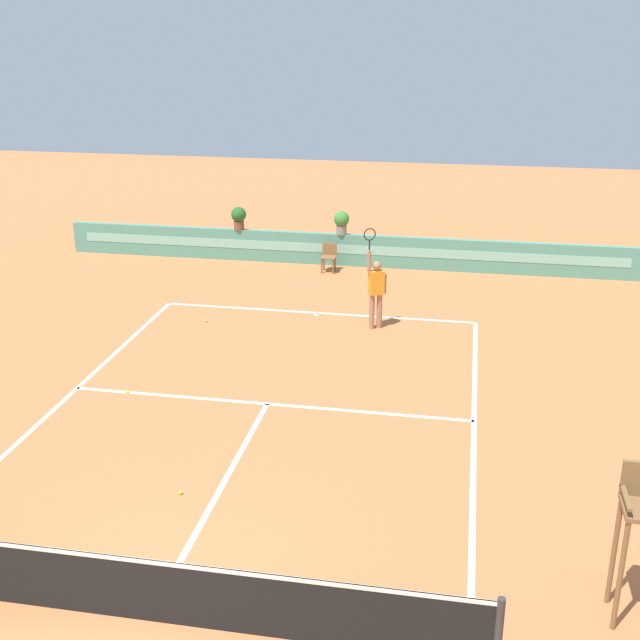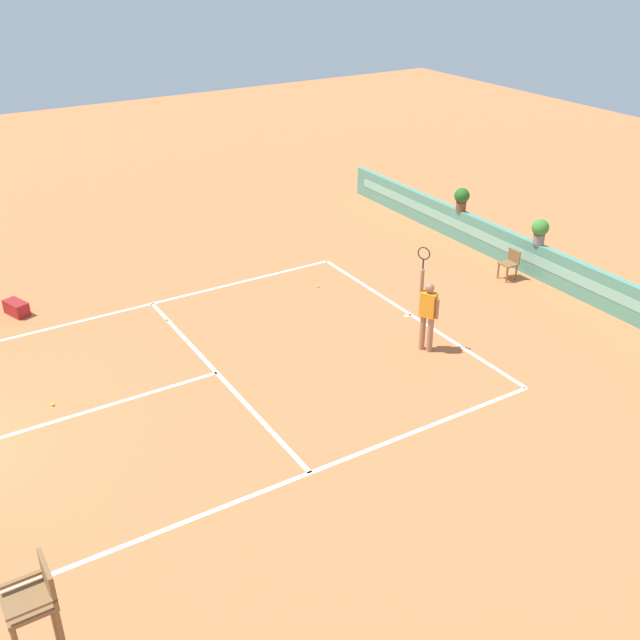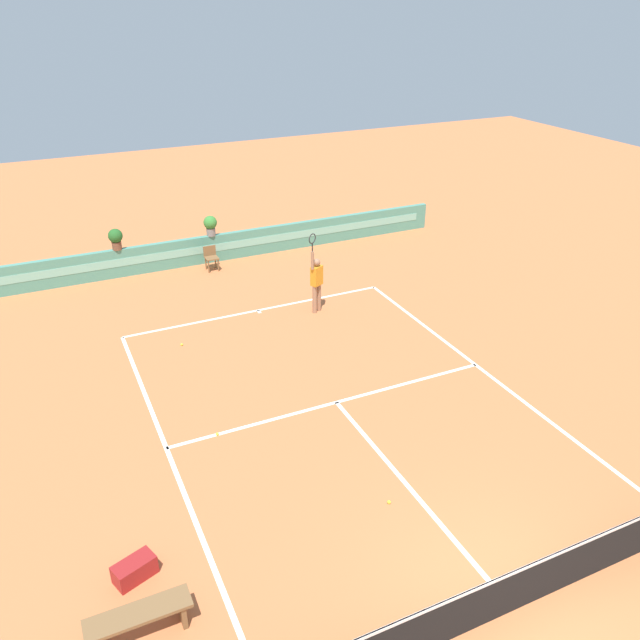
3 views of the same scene
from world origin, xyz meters
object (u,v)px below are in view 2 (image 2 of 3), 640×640
object	(u,v)px
ball_kid_chair	(510,263)
tennis_ball_mid_court	(167,320)
umpire_chair	(38,617)
potted_plant_left	(462,198)
potted_plant_centre	(540,230)
tennis_player	(428,310)
gear_bag	(16,308)
tennis_ball_near_baseline	(318,286)
tennis_ball_by_sideline	(53,405)

from	to	relation	value
ball_kid_chair	tennis_ball_mid_court	world-z (taller)	ball_kid_chair
umpire_chair	tennis_ball_mid_court	bearing A→B (deg)	150.74
potted_plant_left	potted_plant_centre	xyz separation A→B (m)	(3.29, 0.00, 0.00)
umpire_chair	tennis_player	size ratio (longest dim) A/B	0.83
gear_bag	potted_plant_centre	xyz separation A→B (m)	(5.27, 13.19, 1.23)
ball_kid_chair	potted_plant_centre	bearing A→B (deg)	69.99
umpire_chair	tennis_ball_near_baseline	size ratio (longest dim) A/B	31.47
umpire_chair	gear_bag	bearing A→B (deg)	170.42
umpire_chair	tennis_player	distance (m)	10.79
gear_bag	tennis_ball_mid_court	bearing A→B (deg)	53.02
potted_plant_left	gear_bag	bearing A→B (deg)	-98.56
potted_plant_left	tennis_ball_by_sideline	bearing A→B (deg)	-78.34
umpire_chair	tennis_player	world-z (taller)	tennis_player
gear_bag	ball_kid_chair	bearing A→B (deg)	68.10
ball_kid_chair	potted_plant_left	size ratio (longest dim) A/B	1.17
umpire_chair	tennis_ball_near_baseline	distance (m)	13.00
tennis_ball_mid_court	gear_bag	bearing A→B (deg)	-126.98
ball_kid_chair	potted_plant_centre	distance (m)	1.22
umpire_chair	tennis_ball_near_baseline	xyz separation A→B (m)	(-8.83, 9.44, -1.31)
potted_plant_left	tennis_ball_mid_court	bearing A→B (deg)	-87.72
tennis_ball_mid_court	potted_plant_centre	world-z (taller)	potted_plant_centre
gear_bag	tennis_player	bearing A→B (deg)	48.37
tennis_player	gear_bag	bearing A→B (deg)	-131.63
umpire_chair	tennis_ball_mid_court	world-z (taller)	umpire_chair
ball_kid_chair	potted_plant_left	xyz separation A→B (m)	(-3.02, 0.73, 0.93)
ball_kid_chair	gear_bag	size ratio (longest dim) A/B	1.21
ball_kid_chair	tennis_ball_near_baseline	bearing A→B (deg)	-115.24
gear_bag	tennis_ball_near_baseline	size ratio (longest dim) A/B	10.29
tennis_ball_near_baseline	ball_kid_chair	bearing A→B (deg)	64.76
gear_bag	potted_plant_centre	distance (m)	14.25
ball_kid_chair	potted_plant_centre	xyz separation A→B (m)	(0.27, 0.73, 0.93)
ball_kid_chair	tennis_player	world-z (taller)	tennis_player
tennis_ball_by_sideline	tennis_player	bearing A→B (deg)	74.78
tennis_ball_near_baseline	gear_bag	bearing A→B (deg)	-109.61
tennis_player	umpire_chair	bearing A→B (deg)	-65.24
ball_kid_chair	tennis_ball_mid_court	xyz separation A→B (m)	(-2.62, -9.29, -0.44)
umpire_chair	gear_bag	xyz separation A→B (m)	(-11.50, 1.94, -1.16)
gear_bag	potted_plant_centre	size ratio (longest dim) A/B	0.97
tennis_ball_by_sideline	potted_plant_centre	bearing A→B (deg)	87.84
tennis_ball_by_sideline	potted_plant_centre	world-z (taller)	potted_plant_centre
tennis_player	tennis_ball_by_sideline	bearing A→B (deg)	-105.22
tennis_player	potted_plant_left	world-z (taller)	tennis_player
umpire_chair	potted_plant_left	world-z (taller)	umpire_chair
ball_kid_chair	gear_bag	world-z (taller)	ball_kid_chair
ball_kid_chair	tennis_ball_near_baseline	distance (m)	5.49
tennis_player	tennis_ball_mid_court	size ratio (longest dim) A/B	38.01
tennis_ball_mid_court	tennis_ball_by_sideline	size ratio (longest dim) A/B	1.00
tennis_ball_near_baseline	tennis_ball_mid_court	size ratio (longest dim) A/B	1.00
tennis_ball_near_baseline	tennis_ball_by_sideline	world-z (taller)	same
tennis_ball_by_sideline	potted_plant_left	bearing A→B (deg)	101.66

